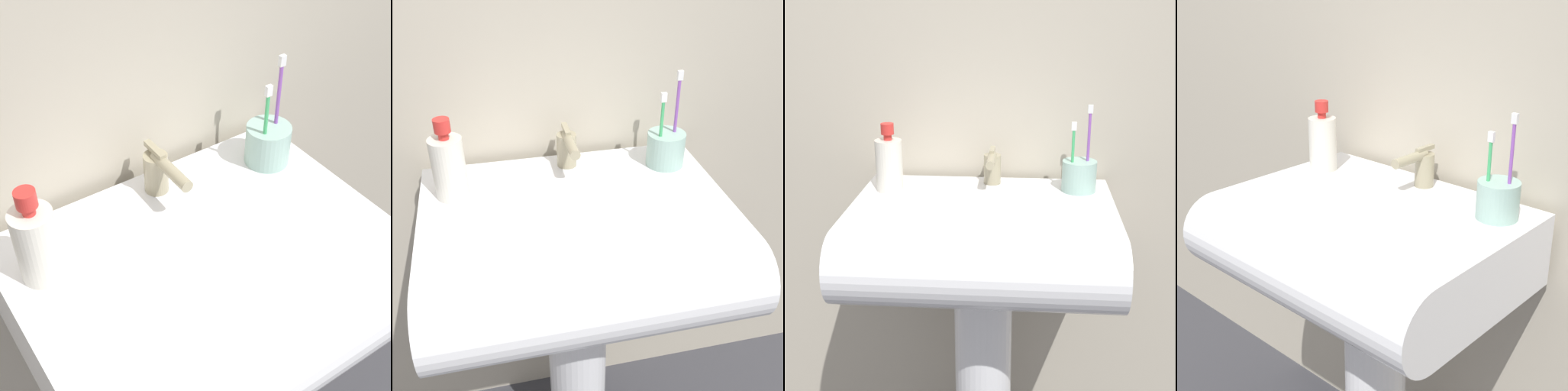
{
  "view_description": "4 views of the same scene",
  "coord_description": "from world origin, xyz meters",
  "views": [
    {
      "loc": [
        -0.39,
        -0.58,
        1.55
      ],
      "look_at": [
        0.01,
        0.03,
        0.91
      ],
      "focal_mm": 55.0,
      "sensor_mm": 36.0,
      "label": 1
    },
    {
      "loc": [
        -0.16,
        -0.82,
        1.38
      ],
      "look_at": [
        0.02,
        -0.02,
        0.85
      ],
      "focal_mm": 45.0,
      "sensor_mm": 36.0,
      "label": 2
    },
    {
      "loc": [
        0.1,
        -1.34,
        1.31
      ],
      "look_at": [
        -0.01,
        -0.0,
        0.85
      ],
      "focal_mm": 55.0,
      "sensor_mm": 36.0,
      "label": 3
    },
    {
      "loc": [
        0.79,
        -0.87,
        1.32
      ],
      "look_at": [
        0.01,
        -0.02,
        0.86
      ],
      "focal_mm": 55.0,
      "sensor_mm": 36.0,
      "label": 4
    }
  ],
  "objects": [
    {
      "name": "wall_back",
      "position": [
        0.0,
        0.25,
        1.2
      ],
      "size": [
        5.0,
        0.05,
        2.4
      ],
      "primitive_type": "cube",
      "color": "#B7AD99",
      "rests_on": "ground"
    },
    {
      "name": "toothbrush_cup",
      "position": [
        0.23,
        0.1,
        0.88
      ],
      "size": [
        0.09,
        0.09,
        0.22
      ],
      "color": "#99BFB2",
      "rests_on": "sink_basin"
    },
    {
      "name": "sink_basin",
      "position": [
        0.0,
        -0.06,
        0.75
      ],
      "size": [
        0.62,
        0.48,
        0.16
      ],
      "color": "white",
      "rests_on": "sink_pedestal"
    },
    {
      "name": "faucet",
      "position": [
        0.01,
        0.14,
        0.88
      ],
      "size": [
        0.04,
        0.13,
        0.09
      ],
      "color": "tan",
      "rests_on": "sink_basin"
    },
    {
      "name": "soap_bottle",
      "position": [
        -0.24,
        0.07,
        0.9
      ],
      "size": [
        0.07,
        0.07,
        0.17
      ],
      "color": "silver",
      "rests_on": "sink_basin"
    }
  ]
}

